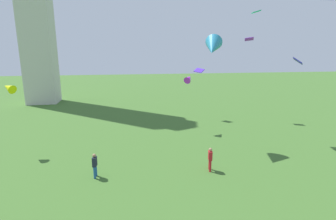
# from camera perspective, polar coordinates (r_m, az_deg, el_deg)

# --- Properties ---
(person_1) EXTENTS (0.33, 0.55, 1.78)m
(person_1) POSITION_cam_1_polar(r_m,az_deg,el_deg) (18.54, -16.62, -11.91)
(person_1) COLOR #235693
(person_1) RESTS_ON ground_plane
(person_2) EXTENTS (0.37, 0.55, 1.80)m
(person_2) POSITION_cam_1_polar(r_m,az_deg,el_deg) (19.02, 9.75, -10.87)
(person_2) COLOR red
(person_2) RESTS_ON ground_plane
(kite_flying_1) EXTENTS (1.43, 1.48, 0.64)m
(kite_flying_1) POSITION_cam_1_polar(r_m,az_deg,el_deg) (34.06, 7.21, 9.10)
(kite_flying_1) COLOR #4720CA
(kite_flying_2) EXTENTS (1.45, 1.35, 1.03)m
(kite_flying_2) POSITION_cam_1_polar(r_m,az_deg,el_deg) (25.25, -33.02, 4.37)
(kite_flying_2) COLOR #DDE50A
(kite_flying_3) EXTENTS (1.43, 1.54, 1.14)m
(kite_flying_3) POSITION_cam_1_polar(r_m,az_deg,el_deg) (27.95, 4.84, 7.31)
(kite_flying_3) COLOR #B42ADA
(kite_flying_4) EXTENTS (1.37, 1.48, 0.71)m
(kite_flying_4) POSITION_cam_1_polar(r_m,az_deg,el_deg) (24.94, 27.88, 10.01)
(kite_flying_4) COLOR #2D2ABB
(kite_flying_5) EXTENTS (2.58, 3.07, 2.40)m
(kite_flying_5) POSITION_cam_1_polar(r_m,az_deg,el_deg) (22.84, 10.32, 14.10)
(kite_flying_5) COLOR teal
(kite_flying_6) EXTENTS (1.34, 1.12, 0.50)m
(kite_flying_6) POSITION_cam_1_polar(r_m,az_deg,el_deg) (35.35, 18.30, 15.34)
(kite_flying_6) COLOR #942AE9
(kite_flying_7) EXTENTS (1.07, 1.31, 0.33)m
(kite_flying_7) POSITION_cam_1_polar(r_m,az_deg,el_deg) (27.73, 19.76, 20.63)
(kite_flying_7) COLOR #04BD88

